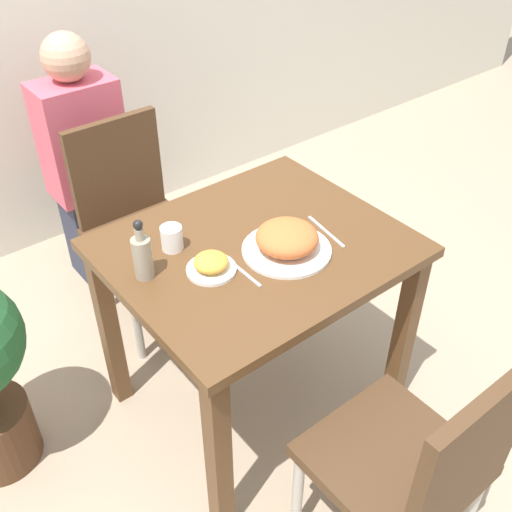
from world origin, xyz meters
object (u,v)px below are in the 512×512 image
Objects in this scene: chair_far at (135,216)px; sauce_bottle at (142,255)px; chair_near at (419,465)px; side_plate at (211,265)px; drink_cup at (172,238)px; food_plate at (287,240)px; person_figure at (87,165)px.

sauce_bottle reaches higher than chair_far.
chair_near is 0.80m from side_plate.
chair_near is 0.97m from drink_cup.
food_plate reaches higher than drink_cup.
chair_far is (-0.00, 1.50, 0.00)m from chair_near.
drink_cup is at bearing -105.03° from chair_far.
chair_far is at bearing 80.47° from side_plate.
person_figure is (0.12, 1.16, -0.20)m from side_plate.
food_plate is 0.25m from side_plate.
person_figure reaches higher than food_plate.
sauce_bottle reaches higher than food_plate.
food_plate is 1.25m from person_figure.
drink_cup is at bearing -98.40° from person_figure.
chair_near is at bearing -79.94° from drink_cup.
person_figure is (-0.13, 1.23, -0.22)m from food_plate.
person_figure is at bearing 84.30° from side_plate.
sauce_bottle is at bearing 148.42° from side_plate.
drink_cup is at bearing 25.47° from sauce_bottle.
chair_near reaches higher than food_plate.
chair_near is at bearing -99.32° from food_plate.
sauce_bottle is (-0.30, 0.85, 0.33)m from chair_near.
side_plate is (-0.13, 0.74, 0.27)m from chair_near.
chair_near is at bearing -79.97° from side_plate.
sauce_bottle is at bearing -114.38° from chair_far.
food_plate is 0.45m from sauce_bottle.
side_plate is 0.13× the size of person_figure.
person_figure is (0.28, 1.06, -0.26)m from sauce_bottle.
chair_near is at bearing -70.45° from sauce_bottle.
sauce_bottle is at bearing -105.09° from person_figure.
drink_cup is (-0.27, 0.24, -0.00)m from food_plate.
chair_near is 0.95m from sauce_bottle.
side_plate is 0.21m from sauce_bottle.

